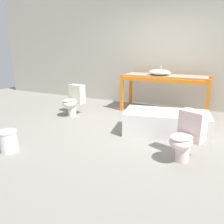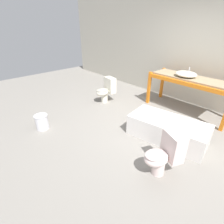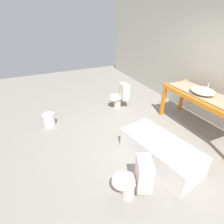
{
  "view_description": "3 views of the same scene",
  "coord_description": "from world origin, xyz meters",
  "px_view_note": "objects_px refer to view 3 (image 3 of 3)",
  "views": [
    {
      "loc": [
        1.13,
        -3.81,
        1.52
      ],
      "look_at": [
        -0.36,
        -0.56,
        0.46
      ],
      "focal_mm": 35.0,
      "sensor_mm": 36.0,
      "label": 1
    },
    {
      "loc": [
        1.85,
        -2.77,
        2.09
      ],
      "look_at": [
        -0.39,
        -0.72,
        0.5
      ],
      "focal_mm": 28.0,
      "sensor_mm": 36.0,
      "label": 2
    },
    {
      "loc": [
        2.28,
        -1.84,
        2.37
      ],
      "look_at": [
        -0.52,
        -0.54,
        0.63
      ],
      "focal_mm": 28.0,
      "sensor_mm": 36.0,
      "label": 3
    }
  ],
  "objects_px": {
    "toilet_near": "(134,179)",
    "bucket_white": "(49,120)",
    "bathtub_main": "(160,150)",
    "toilet_far": "(120,96)",
    "sink_basin": "(203,91)"
  },
  "relations": [
    {
      "from": "bathtub_main",
      "to": "sink_basin",
      "type": "bearing_deg",
      "value": 99.38
    },
    {
      "from": "toilet_near",
      "to": "sink_basin",
      "type": "bearing_deg",
      "value": 136.72
    },
    {
      "from": "toilet_near",
      "to": "bucket_white",
      "type": "bearing_deg",
      "value": -136.72
    },
    {
      "from": "sink_basin",
      "to": "bucket_white",
      "type": "height_order",
      "value": "sink_basin"
    },
    {
      "from": "toilet_near",
      "to": "bathtub_main",
      "type": "bearing_deg",
      "value": 142.09
    },
    {
      "from": "toilet_far",
      "to": "bathtub_main",
      "type": "bearing_deg",
      "value": -1.45
    },
    {
      "from": "sink_basin",
      "to": "bucket_white",
      "type": "distance_m",
      "value": 3.5
    },
    {
      "from": "bathtub_main",
      "to": "bucket_white",
      "type": "distance_m",
      "value": 2.62
    },
    {
      "from": "toilet_far",
      "to": "sink_basin",
      "type": "bearing_deg",
      "value": 38.68
    },
    {
      "from": "bucket_white",
      "to": "sink_basin",
      "type": "bearing_deg",
      "value": 63.14
    },
    {
      "from": "bathtub_main",
      "to": "toilet_far",
      "type": "distance_m",
      "value": 2.2
    },
    {
      "from": "bathtub_main",
      "to": "bucket_white",
      "type": "height_order",
      "value": "bathtub_main"
    },
    {
      "from": "toilet_near",
      "to": "toilet_far",
      "type": "relative_size",
      "value": 1.0
    },
    {
      "from": "bucket_white",
      "to": "toilet_far",
      "type": "bearing_deg",
      "value": 94.66
    },
    {
      "from": "toilet_near",
      "to": "toilet_far",
      "type": "height_order",
      "value": "same"
    }
  ]
}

